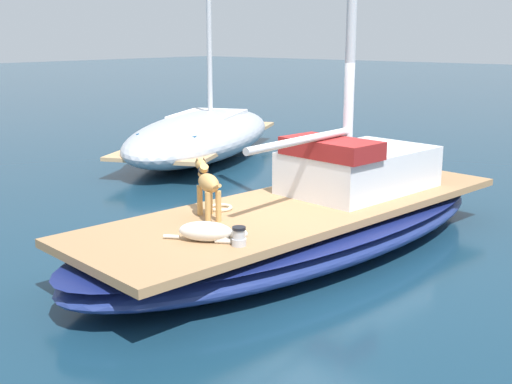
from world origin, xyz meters
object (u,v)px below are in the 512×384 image
(sailboat_main, at_px, (303,227))
(moored_boat_port_side, at_px, (201,134))
(coiled_rope, at_px, (220,208))
(dog_tan, at_px, (208,184))
(dog_white, at_px, (209,232))
(deck_winch, at_px, (239,237))

(sailboat_main, distance_m, moored_boat_port_side, 7.26)
(coiled_rope, bearing_deg, moored_boat_port_side, 136.44)
(dog_tan, relative_size, coiled_rope, 2.64)
(dog_white, relative_size, coiled_rope, 2.66)
(dog_white, distance_m, moored_boat_port_side, 8.64)
(dog_tan, height_order, moored_boat_port_side, moored_boat_port_side)
(sailboat_main, height_order, dog_tan, dog_tan)
(sailboat_main, bearing_deg, dog_white, -85.80)
(sailboat_main, relative_size, dog_white, 8.67)
(dog_tan, bearing_deg, moored_boat_port_side, 135.16)
(deck_winch, distance_m, moored_boat_port_side, 8.84)
(dog_tan, xyz_separation_m, moored_boat_port_side, (-5.44, 5.41, -0.53))
(sailboat_main, xyz_separation_m, moored_boat_port_side, (-5.97, 4.12, 0.22))
(dog_tan, xyz_separation_m, coiled_rope, (-0.14, 0.37, -0.40))
(deck_winch, xyz_separation_m, moored_boat_port_side, (-6.48, 6.01, -0.20))
(sailboat_main, distance_m, dog_tan, 1.58)
(coiled_rope, bearing_deg, dog_white, -52.34)
(dog_white, bearing_deg, deck_winch, 14.48)
(dog_white, height_order, coiled_rope, dog_white)
(sailboat_main, xyz_separation_m, coiled_rope, (-0.67, -0.92, 0.35))
(deck_winch, bearing_deg, dog_tan, 149.98)
(sailboat_main, distance_m, coiled_rope, 1.19)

